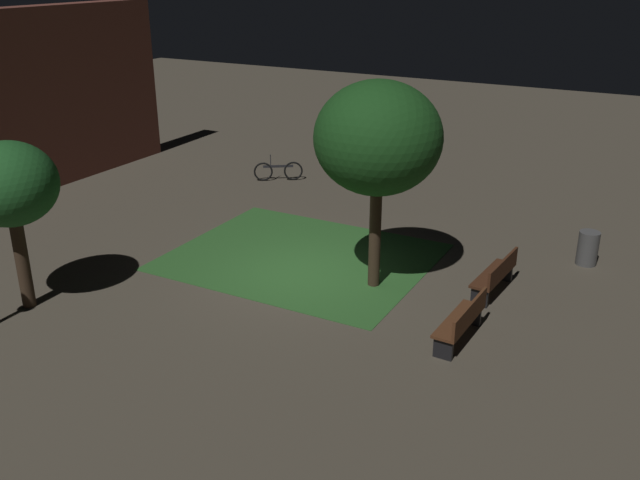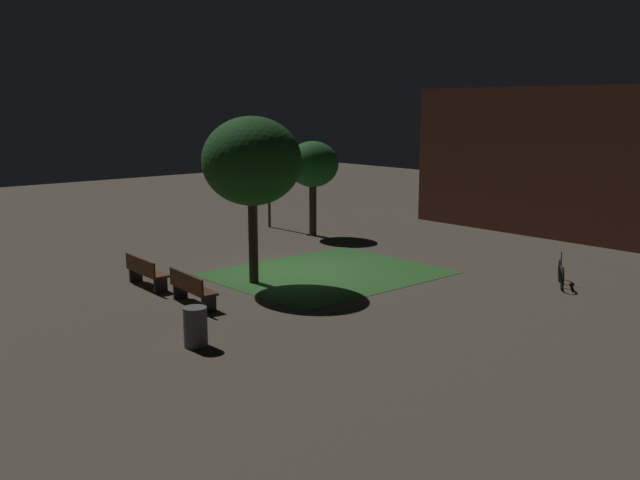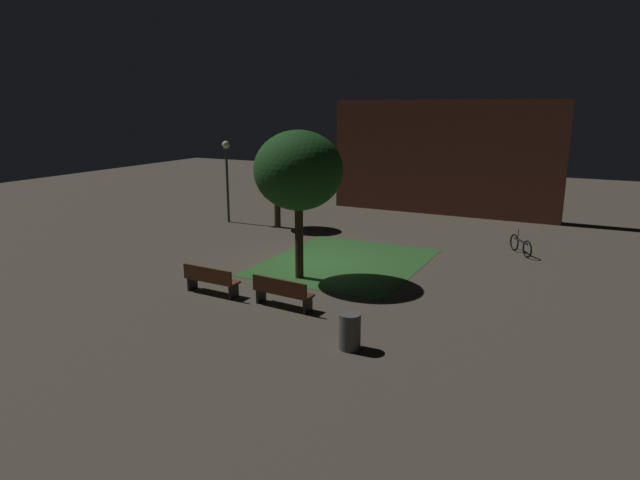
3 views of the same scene
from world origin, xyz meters
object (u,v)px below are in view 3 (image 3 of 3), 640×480
at_px(lamp_post_path_center, 227,166).
at_px(bicycle, 521,245).
at_px(bench_corner, 282,292).
at_px(tree_near_wall, 298,171).
at_px(trash_bin, 350,331).
at_px(bench_back_row, 211,279).
at_px(tree_tall_center, 277,167).

height_order(lamp_post_path_center, bicycle, lamp_post_path_center).
xyz_separation_m(bench_corner, tree_near_wall, (-0.92, 2.65, 3.04)).
distance_m(lamp_post_path_center, trash_bin, 15.31).
bearing_deg(bench_back_row, tree_near_wall, 59.36).
bearing_deg(bicycle, tree_near_wall, -133.62).
xyz_separation_m(lamp_post_path_center, bicycle, (13.44, 0.23, -2.36)).
relative_size(lamp_post_path_center, trash_bin, 4.50).
distance_m(bench_corner, lamp_post_path_center, 12.29).
height_order(bench_back_row, bench_corner, same).
distance_m(tree_tall_center, bicycle, 11.01).
height_order(bench_corner, bicycle, bicycle).
xyz_separation_m(bench_corner, bicycle, (5.18, 9.05, -0.14)).
height_order(bench_back_row, tree_tall_center, tree_tall_center).
xyz_separation_m(lamp_post_path_center, trash_bin, (11.02, -10.38, -2.27)).
xyz_separation_m(bench_corner, tree_tall_center, (-5.55, 8.92, 2.31)).
bearing_deg(bench_back_row, tree_tall_center, 108.97).
height_order(trash_bin, bicycle, bicycle).
distance_m(bench_corner, bicycle, 10.43).
distance_m(bench_back_row, trash_bin, 5.47).
xyz_separation_m(bench_back_row, tree_tall_center, (-3.07, 8.92, 2.31)).
relative_size(tree_near_wall, trash_bin, 5.54).
distance_m(bench_corner, tree_near_wall, 4.13).
bearing_deg(bicycle, bench_back_row, -130.28).
distance_m(tree_near_wall, tree_tall_center, 7.83).
bearing_deg(bicycle, tree_tall_center, -179.31).
relative_size(bench_back_row, bench_corner, 0.99).
distance_m(bench_back_row, lamp_post_path_center, 10.77).
height_order(bench_back_row, trash_bin, bench_back_row).
xyz_separation_m(tree_tall_center, lamp_post_path_center, (-2.71, -0.10, -0.08)).
distance_m(tree_near_wall, bicycle, 9.39).
relative_size(bench_corner, tree_tall_center, 0.49).
relative_size(trash_bin, bicycle, 0.60).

